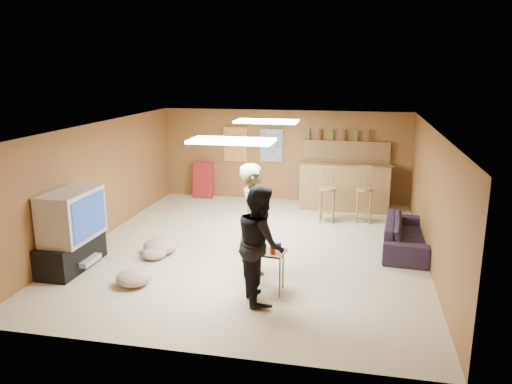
% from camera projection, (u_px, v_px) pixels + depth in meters
% --- Properties ---
extents(ground, '(7.00, 7.00, 0.00)m').
position_uv_depth(ground, '(254.00, 248.00, 9.06)').
color(ground, '#BAB08E').
rests_on(ground, ground).
extents(ceiling, '(6.00, 7.00, 0.02)m').
position_uv_depth(ceiling, '(254.00, 127.00, 8.53)').
color(ceiling, silver).
rests_on(ceiling, ground).
extents(wall_back, '(6.00, 0.02, 2.20)m').
position_uv_depth(wall_back, '(284.00, 156.00, 12.12)').
color(wall_back, brown).
rests_on(wall_back, ground).
extents(wall_front, '(6.00, 0.02, 2.20)m').
position_uv_depth(wall_front, '(187.00, 263.00, 5.47)').
color(wall_front, brown).
rests_on(wall_front, ground).
extents(wall_left, '(0.02, 7.00, 2.20)m').
position_uv_depth(wall_left, '(98.00, 181.00, 9.39)').
color(wall_left, brown).
rests_on(wall_left, ground).
extents(wall_right, '(0.02, 7.00, 2.20)m').
position_uv_depth(wall_right, '(432.00, 198.00, 8.20)').
color(wall_right, brown).
rests_on(wall_right, ground).
extents(tv_stand, '(0.55, 1.30, 0.50)m').
position_uv_depth(tv_stand, '(71.00, 253.00, 8.11)').
color(tv_stand, black).
rests_on(tv_stand, ground).
extents(dvd_box, '(0.35, 0.50, 0.08)m').
position_uv_depth(dvd_box, '(84.00, 260.00, 8.10)').
color(dvd_box, '#B2B2B7').
rests_on(dvd_box, tv_stand).
extents(tv_body, '(0.60, 1.10, 0.80)m').
position_uv_depth(tv_body, '(72.00, 215.00, 7.94)').
color(tv_body, '#B2B2B7').
rests_on(tv_body, tv_stand).
extents(tv_screen, '(0.02, 0.95, 0.65)m').
position_uv_depth(tv_screen, '(89.00, 216.00, 7.88)').
color(tv_screen, navy).
rests_on(tv_screen, tv_body).
extents(bar_counter, '(2.00, 0.60, 1.10)m').
position_uv_depth(bar_counter, '(344.00, 186.00, 11.43)').
color(bar_counter, brown).
rests_on(bar_counter, ground).
extents(bar_lip, '(2.10, 0.12, 0.05)m').
position_uv_depth(bar_lip, '(345.00, 164.00, 11.06)').
color(bar_lip, '#422715').
rests_on(bar_lip, bar_counter).
extents(bar_shelf, '(2.00, 0.18, 0.05)m').
position_uv_depth(bar_shelf, '(347.00, 142.00, 11.63)').
color(bar_shelf, brown).
rests_on(bar_shelf, bar_backing).
extents(bar_backing, '(2.00, 0.14, 0.60)m').
position_uv_depth(bar_backing, '(346.00, 154.00, 11.72)').
color(bar_backing, brown).
rests_on(bar_backing, bar_counter).
extents(poster_left, '(0.60, 0.03, 0.85)m').
position_uv_depth(poster_left, '(235.00, 144.00, 12.26)').
color(poster_left, '#BF3F26').
rests_on(poster_left, wall_back).
extents(poster_right, '(0.55, 0.03, 0.80)m').
position_uv_depth(poster_right, '(271.00, 145.00, 12.08)').
color(poster_right, '#334C99').
rests_on(poster_right, wall_back).
extents(folding_chair_stack, '(0.50, 0.26, 0.91)m').
position_uv_depth(folding_chair_stack, '(203.00, 180.00, 12.48)').
color(folding_chair_stack, maroon).
rests_on(folding_chair_stack, ground).
extents(ceiling_panel_front, '(1.20, 0.60, 0.04)m').
position_uv_depth(ceiling_panel_front, '(232.00, 141.00, 7.11)').
color(ceiling_panel_front, white).
rests_on(ceiling_panel_front, ceiling).
extents(ceiling_panel_back, '(1.20, 0.60, 0.04)m').
position_uv_depth(ceiling_panel_back, '(266.00, 121.00, 9.67)').
color(ceiling_panel_back, white).
rests_on(ceiling_panel_back, ceiling).
extents(person_olive, '(0.45, 0.67, 1.82)m').
position_uv_depth(person_olive, '(254.00, 222.00, 7.54)').
color(person_olive, brown).
rests_on(person_olive, ground).
extents(person_black, '(0.89, 0.98, 1.65)m').
position_uv_depth(person_black, '(260.00, 244.00, 6.87)').
color(person_black, black).
rests_on(person_black, ground).
extents(sofa, '(0.90, 1.96, 0.56)m').
position_uv_depth(sofa, '(406.00, 235.00, 8.92)').
color(sofa, black).
rests_on(sofa, ground).
extents(tray_table, '(0.53, 0.44, 0.63)m').
position_uv_depth(tray_table, '(268.00, 271.00, 7.23)').
color(tray_table, '#422715').
rests_on(tray_table, ground).
extents(cup_red_near, '(0.11, 0.11, 0.12)m').
position_uv_depth(cup_red_near, '(259.00, 246.00, 7.20)').
color(cup_red_near, red).
rests_on(cup_red_near, tray_table).
extents(cup_red_far, '(0.10, 0.10, 0.11)m').
position_uv_depth(cup_red_far, '(273.00, 250.00, 7.05)').
color(cup_red_far, red).
rests_on(cup_red_far, tray_table).
extents(cup_blue, '(0.10, 0.10, 0.11)m').
position_uv_depth(cup_blue, '(279.00, 246.00, 7.21)').
color(cup_blue, '#171DA0').
rests_on(cup_blue, tray_table).
extents(bar_stool_left, '(0.45, 0.45, 1.08)m').
position_uv_depth(bar_stool_left, '(327.00, 197.00, 10.48)').
color(bar_stool_left, brown).
rests_on(bar_stool_left, ground).
extents(bar_stool_right, '(0.45, 0.45, 1.32)m').
position_uv_depth(bar_stool_right, '(364.00, 192.00, 10.44)').
color(bar_stool_right, brown).
rests_on(bar_stool_right, ground).
extents(cushion_near_tv, '(0.74, 0.74, 0.27)m').
position_uv_depth(cushion_near_tv, '(160.00, 246.00, 8.78)').
color(cushion_near_tv, gray).
rests_on(cushion_near_tv, ground).
extents(cushion_mid, '(0.45, 0.45, 0.19)m').
position_uv_depth(cushion_mid, '(154.00, 253.00, 8.53)').
color(cushion_mid, gray).
rests_on(cushion_mid, ground).
extents(cushion_far, '(0.58, 0.58, 0.24)m').
position_uv_depth(cushion_far, '(134.00, 277.00, 7.50)').
color(cushion_far, gray).
rests_on(cushion_far, ground).
extents(bottle_row, '(1.48, 0.08, 0.26)m').
position_uv_depth(bottle_row, '(338.00, 135.00, 11.61)').
color(bottle_row, '#3F7233').
rests_on(bottle_row, bar_shelf).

